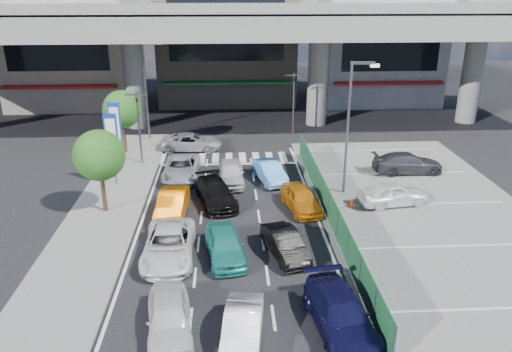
{
  "coord_description": "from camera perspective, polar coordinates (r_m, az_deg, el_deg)",
  "views": [
    {
      "loc": [
        0.02,
        -21.92,
        12.12
      ],
      "look_at": [
        1.51,
        4.34,
        1.88
      ],
      "focal_mm": 35.0,
      "sensor_mm": 36.0,
      "label": 1
    }
  ],
  "objects": [
    {
      "name": "taxi_orange_left",
      "position": [
        27.89,
        -9.56,
        -3.23
      ],
      "size": [
        1.68,
        4.26,
        1.38
      ],
      "primitive_type": "imported",
      "rotation": [
        0.0,
        0.0,
        -0.05
      ],
      "color": "orange",
      "rests_on": "ground"
    },
    {
      "name": "wagon_silver_front_left",
      "position": [
        33.23,
        -8.54,
        0.88
      ],
      "size": [
        2.34,
        4.9,
        1.35
      ],
      "primitive_type": "imported",
      "rotation": [
        0.0,
        0.0,
        -0.02
      ],
      "color": "#B9BCC3",
      "rests_on": "ground"
    },
    {
      "name": "parking_lot",
      "position": [
        28.97,
        19.44,
        -4.7
      ],
      "size": [
        12.0,
        28.0,
        0.06
      ],
      "primitive_type": "cube",
      "color": "#61615E",
      "rests_on": "ground"
    },
    {
      "name": "building_west",
      "position": [
        56.5,
        -20.36,
        14.29
      ],
      "size": [
        12.0,
        10.9,
        13.0
      ],
      "color": "gray",
      "rests_on": "ground"
    },
    {
      "name": "parked_sedan_white",
      "position": [
        29.8,
        15.37,
        -1.96
      ],
      "size": [
        4.26,
        2.25,
        1.38
      ],
      "primitive_type": "imported",
      "rotation": [
        0.0,
        0.0,
        1.73
      ],
      "color": "silver",
      "rests_on": "parking_lot"
    },
    {
      "name": "street_lamp_left",
      "position": [
        41.09,
        -12.29,
        10.49
      ],
      "size": [
        1.65,
        0.22,
        8.0
      ],
      "color": "#595B60",
      "rests_on": "ground"
    },
    {
      "name": "expressway",
      "position": [
        44.05,
        -3.41,
        16.87
      ],
      "size": [
        64.0,
        14.0,
        10.75
      ],
      "color": "slate",
      "rests_on": "ground"
    },
    {
      "name": "building_center",
      "position": [
        55.09,
        -3.4,
        16.42
      ],
      "size": [
        14.0,
        10.9,
        15.0
      ],
      "color": "gray",
      "rests_on": "ground"
    },
    {
      "name": "tree_far",
      "position": [
        38.26,
        -15.08,
        7.35
      ],
      "size": [
        2.8,
        2.8,
        4.8
      ],
      "color": "#382314",
      "rests_on": "ground"
    },
    {
      "name": "building_east",
      "position": [
        56.54,
        13.63,
        14.48
      ],
      "size": [
        12.0,
        10.9,
        12.0
      ],
      "color": "gray",
      "rests_on": "ground"
    },
    {
      "name": "street_lamp_right",
      "position": [
        29.75,
        10.84,
        6.59
      ],
      "size": [
        1.65,
        0.22,
        8.0
      ],
      "color": "#595B60",
      "rests_on": "ground"
    },
    {
      "name": "traffic_cone",
      "position": [
        29.07,
        10.8,
        -2.95
      ],
      "size": [
        0.34,
        0.34,
        0.63
      ],
      "primitive_type": "cone",
      "rotation": [
        0.0,
        0.0,
        0.05
      ],
      "color": "red",
      "rests_on": "parking_lot"
    },
    {
      "name": "taxi_teal_mid",
      "position": [
        23.52,
        -3.58,
        -7.85
      ],
      "size": [
        2.22,
        4.25,
        1.38
      ],
      "primitive_type": "imported",
      "rotation": [
        0.0,
        0.0,
        0.15
      ],
      "color": "teal",
      "rests_on": "ground"
    },
    {
      "name": "signboard_near",
      "position": [
        32.08,
        -16.16,
        4.02
      ],
      "size": [
        0.8,
        0.14,
        4.7
      ],
      "color": "#595B60",
      "rests_on": "ground"
    },
    {
      "name": "parked_sedan_dgrey",
      "position": [
        35.17,
        16.93,
        1.43
      ],
      "size": [
        4.69,
        1.94,
        1.36
      ],
      "primitive_type": "imported",
      "rotation": [
        0.0,
        0.0,
        1.58
      ],
      "color": "#323238",
      "rests_on": "parking_lot"
    },
    {
      "name": "traffic_light_left",
      "position": [
        35.45,
        -13.38,
        7.35
      ],
      "size": [
        1.6,
        1.24,
        5.2
      ],
      "color": "#595B60",
      "rests_on": "ground"
    },
    {
      "name": "kei_truck_front_right",
      "position": [
        32.41,
        1.57,
        0.53
      ],
      "size": [
        2.26,
        4.12,
        1.29
      ],
      "primitive_type": "imported",
      "rotation": [
        0.0,
        0.0,
        0.24
      ],
      "color": "#4D92DB",
      "rests_on": "ground"
    },
    {
      "name": "minivan_navy_back",
      "position": [
        19.35,
        9.63,
        -15.28
      ],
      "size": [
        2.51,
        4.96,
        1.38
      ],
      "primitive_type": "imported",
      "rotation": [
        0.0,
        0.0,
        0.12
      ],
      "color": "black",
      "rests_on": "ground"
    },
    {
      "name": "fence_run",
      "position": [
        26.06,
        8.79,
        -4.5
      ],
      "size": [
        0.16,
        22.0,
        1.8
      ],
      "primitive_type": null,
      "color": "#1D5632",
      "rests_on": "ground"
    },
    {
      "name": "sedan_black_mid",
      "position": [
        29.14,
        -4.6,
        -1.97
      ],
      "size": [
        2.92,
        4.84,
        1.31
      ],
      "primitive_type": "imported",
      "rotation": [
        0.0,
        0.0,
        0.26
      ],
      "color": "black",
      "rests_on": "ground"
    },
    {
      "name": "van_white_back_left",
      "position": [
        19.21,
        -9.91,
        -15.63
      ],
      "size": [
        2.11,
        4.18,
        1.37
      ],
      "primitive_type": "imported",
      "rotation": [
        0.0,
        0.0,
        0.13
      ],
      "color": "silver",
      "rests_on": "ground"
    },
    {
      "name": "ground",
      "position": [
        25.05,
        -2.92,
        -7.69
      ],
      "size": [
        120.0,
        120.0,
        0.0
      ],
      "primitive_type": "plane",
      "color": "black",
      "rests_on": "ground"
    },
    {
      "name": "hatch_white_back_mid",
      "position": [
        18.51,
        -1.58,
        -17.11
      ],
      "size": [
        1.77,
        3.93,
        1.25
      ],
      "primitive_type": "imported",
      "rotation": [
        0.0,
        0.0,
        -0.12
      ],
      "color": "white",
      "rests_on": "ground"
    },
    {
      "name": "tree_near",
      "position": [
        28.24,
        -17.48,
        2.25
      ],
      "size": [
        2.8,
        2.8,
        4.8
      ],
      "color": "#382314",
      "rests_on": "ground"
    },
    {
      "name": "taxi_orange_right",
      "position": [
        28.4,
        5.19,
        -2.6
      ],
      "size": [
        2.3,
        4.16,
        1.34
      ],
      "primitive_type": "imported",
      "rotation": [
        0.0,
        0.0,
        0.19
      ],
      "color": "#C56C0D",
      "rests_on": "ground"
    },
    {
      "name": "hatch_black_mid_right",
      "position": [
        23.75,
        3.34,
        -7.75
      ],
      "size": [
        2.21,
        3.93,
        1.23
      ],
      "primitive_type": "imported",
      "rotation": [
        0.0,
        0.0,
        0.26
      ],
      "color": "black",
      "rests_on": "ground"
    },
    {
      "name": "signboard_far",
      "position": [
        34.98,
        -15.79,
        5.46
      ],
      "size": [
        0.8,
        0.14,
        4.7
      ],
      "color": "#595B60",
      "rests_on": "ground"
    },
    {
      "name": "crossing_wagon_silver",
      "position": [
        38.82,
        -7.37,
        3.9
      ],
      "size": [
        4.7,
        2.28,
        1.29
      ],
      "primitive_type": "imported",
      "rotation": [
        0.0,
        0.0,
        1.54
      ],
      "color": "#9B9DA2",
      "rests_on": "ground"
    },
    {
      "name": "sedan_white_front_mid",
      "position": [
        32.06,
        -2.86,
        0.35
      ],
      "size": [
        1.7,
        4.08,
        1.38
      ],
      "primitive_type": "imported",
      "rotation": [
        0.0,
        0.0,
        0.02
      ],
      "color": "silver",
      "rests_on": "ground"
    },
    {
      "name": "sedan_white_mid_left",
      "position": [
        23.83,
        -9.93,
        -7.75
      ],
      "size": [
        2.34,
        4.99,
        1.38
      ],
      "primitive_type": "imported",
      "rotation": [
        0.0,
        0.0,
        0.01
      ],
      "color": "white",
      "rests_on": "ground"
    },
    {
      "name": "traffic_light_right",
      "position": [
        42.09,
        4.36,
        10.0
      ],
      "size": [
        1.6,
        1.24,
        5.2
      ],
      "color": "#595B60",
      "rests_on": "ground"
    },
    {
      "name": "sidewalk_left",
      "position": [
        29.44,
        -16.78,
        -3.88
      ],
      "size": [
        4.0,
        30.0,
        0.12
      ],
      "primitive_type": "cube",
      "color": "#61615E",
      "rests_on": "ground"
    }
  ]
}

